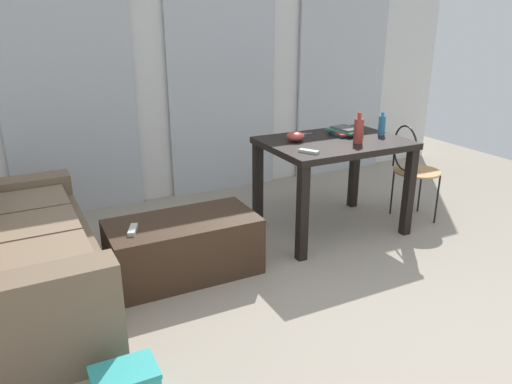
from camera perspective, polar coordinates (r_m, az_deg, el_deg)
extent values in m
plane|color=gray|center=(3.69, 7.93, -8.00)|extent=(7.29, 7.29, 0.00)
cube|color=silver|center=(4.97, -4.31, 15.09)|extent=(5.62, 0.10, 2.61)
cube|color=#B2B7BC|center=(4.55, -21.12, 11.59)|extent=(1.12, 0.03, 2.32)
cube|color=#B2B7BC|center=(4.91, -3.87, 13.35)|extent=(1.12, 0.03, 2.32)
cube|color=#B2B7BC|center=(5.63, 10.13, 13.92)|extent=(1.12, 0.03, 2.32)
cube|color=brown|center=(3.38, -25.31, -8.47)|extent=(0.85, 1.79, 0.44)
cube|color=brown|center=(4.00, -26.69, 0.23)|extent=(0.82, 0.22, 0.15)
cube|color=brown|center=(2.54, -25.07, -10.35)|extent=(0.82, 0.22, 0.15)
cube|color=#7D664F|center=(3.70, -25.63, -1.54)|extent=(0.58, 0.45, 0.10)
cube|color=#7D664F|center=(3.27, -25.13, -4.16)|extent=(0.58, 0.45, 0.10)
cube|color=#7D664F|center=(2.85, -24.47, -7.56)|extent=(0.58, 0.45, 0.10)
cube|color=#382619|center=(3.44, -8.45, -6.39)|extent=(1.02, 0.51, 0.41)
cube|color=black|center=(3.98, 9.13, 5.67)|extent=(1.11, 0.81, 0.05)
cube|color=black|center=(3.55, 5.44, -2.56)|extent=(0.07, 0.07, 0.73)
cube|color=black|center=(4.15, 17.41, -0.05)|extent=(0.07, 0.07, 0.73)
cube|color=black|center=(4.13, 0.21, 0.79)|extent=(0.07, 0.07, 0.73)
cube|color=black|center=(4.65, 11.42, 2.61)|extent=(0.07, 0.07, 0.73)
cylinder|color=#B7844C|center=(4.47, 18.30, 2.31)|extent=(0.40, 0.40, 0.02)
cylinder|color=black|center=(4.50, 20.41, -0.86)|extent=(0.02, 0.02, 0.44)
cylinder|color=black|center=(4.72, 18.62, 0.30)|extent=(0.02, 0.02, 0.44)
cylinder|color=black|center=(4.36, 17.33, -1.16)|extent=(0.02, 0.02, 0.44)
cylinder|color=black|center=(4.58, 15.63, 0.05)|extent=(0.02, 0.02, 0.44)
torus|color=black|center=(4.34, 17.02, 4.91)|extent=(0.11, 0.39, 0.39)
cylinder|color=black|center=(4.23, 17.99, 2.95)|extent=(0.02, 0.02, 0.21)
cylinder|color=black|center=(4.51, 15.84, 4.20)|extent=(0.02, 0.02, 0.21)
cylinder|color=teal|center=(4.21, 14.50, 7.54)|extent=(0.06, 0.06, 0.16)
cylinder|color=teal|center=(4.19, 14.61, 8.80)|extent=(0.02, 0.02, 0.03)
cylinder|color=#99332D|center=(3.89, 11.90, 6.99)|extent=(0.07, 0.07, 0.19)
cylinder|color=#99332D|center=(3.87, 12.02, 8.71)|extent=(0.03, 0.03, 0.05)
ellipsoid|color=#9E3833|center=(3.89, 4.62, 6.49)|extent=(0.14, 0.14, 0.08)
cube|color=#1E668C|center=(4.18, 10.32, 6.76)|extent=(0.21, 0.23, 0.02)
cube|color=red|center=(4.18, 10.43, 6.96)|extent=(0.25, 0.30, 0.01)
cube|color=#2D7F56|center=(4.17, 10.21, 7.13)|extent=(0.23, 0.31, 0.01)
cube|color=#4C4C51|center=(4.17, 10.49, 7.32)|extent=(0.19, 0.24, 0.02)
cube|color=#B7B7B2|center=(3.57, 6.19, 4.74)|extent=(0.12, 0.15, 0.02)
cube|color=#9EA0A5|center=(4.14, 5.56, 6.77)|extent=(0.09, 0.03, 0.00)
torus|color=#3372B2|center=(4.16, 6.35, 6.82)|extent=(0.03, 0.03, 0.00)
cube|color=#9EA0A5|center=(4.15, 5.52, 6.82)|extent=(0.08, 0.05, 0.00)
torus|color=#3372B2|center=(4.16, 6.37, 6.80)|extent=(0.03, 0.03, 0.00)
cube|color=#B7B7B2|center=(3.24, -14.21, -4.29)|extent=(0.10, 0.17, 0.02)
cube|color=teal|center=(2.51, -15.16, -19.69)|extent=(0.31, 0.22, 0.02)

